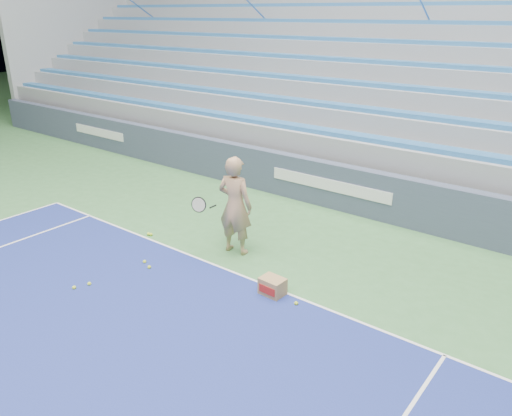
{
  "coord_description": "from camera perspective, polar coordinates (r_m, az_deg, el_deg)",
  "views": [
    {
      "loc": [
        5.53,
        5.81,
        4.44
      ],
      "look_at": [
        0.41,
        12.38,
        1.15
      ],
      "focal_mm": 35.0,
      "sensor_mm": 36.0,
      "label": 1
    }
  ],
  "objects": [
    {
      "name": "sponsor_barrier",
      "position": [
        12.13,
        8.7,
        2.59
      ],
      "size": [
        30.0,
        0.32,
        1.1
      ],
      "color": "#3C465C",
      "rests_on": "ground"
    },
    {
      "name": "bleachers",
      "position": [
        16.86,
        19.02,
        13.32
      ],
      "size": [
        31.0,
        9.15,
        7.3
      ],
      "color": "gray",
      "rests_on": "ground"
    },
    {
      "name": "tennis_player",
      "position": [
        9.56,
        -2.42,
        0.27
      ],
      "size": [
        0.99,
        0.9,
        1.95
      ],
      "color": "tan",
      "rests_on": "ground"
    },
    {
      "name": "ball_box",
      "position": [
        8.45,
        1.89,
        -8.95
      ],
      "size": [
        0.42,
        0.33,
        0.3
      ],
      "color": "#9C794B",
      "rests_on": "ground"
    },
    {
      "name": "tennis_ball_0",
      "position": [
        9.23,
        -18.52,
        -8.21
      ],
      "size": [
        0.07,
        0.07,
        0.07
      ],
      "primitive_type": "sphere",
      "color": "#C7E32E",
      "rests_on": "ground"
    },
    {
      "name": "tennis_ball_1",
      "position": [
        9.2,
        -20.07,
        -8.54
      ],
      "size": [
        0.07,
        0.07,
        0.07
      ],
      "primitive_type": "sphere",
      "color": "#C7E32E",
      "rests_on": "ground"
    },
    {
      "name": "tennis_ball_2",
      "position": [
        9.5,
        -12.1,
        -6.63
      ],
      "size": [
        0.07,
        0.07,
        0.07
      ],
      "primitive_type": "sphere",
      "color": "#C7E32E",
      "rests_on": "ground"
    },
    {
      "name": "tennis_ball_3",
      "position": [
        8.26,
        4.62,
        -10.8
      ],
      "size": [
        0.07,
        0.07,
        0.07
      ],
      "primitive_type": "sphere",
      "color": "#C7E32E",
      "rests_on": "ground"
    },
    {
      "name": "tennis_ball_4",
      "position": [
        10.86,
        -12.18,
        -2.91
      ],
      "size": [
        0.07,
        0.07,
        0.07
      ],
      "primitive_type": "sphere",
      "color": "#C7E32E",
      "rests_on": "ground"
    },
    {
      "name": "tennis_ball_5",
      "position": [
        10.83,
        -11.92,
        -2.97
      ],
      "size": [
        0.07,
        0.07,
        0.07
      ],
      "primitive_type": "sphere",
      "color": "#C7E32E",
      "rests_on": "ground"
    },
    {
      "name": "tennis_ball_6",
      "position": [
        9.71,
        -12.62,
        -6.01
      ],
      "size": [
        0.07,
        0.07,
        0.07
      ],
      "primitive_type": "sphere",
      "color": "#C7E32E",
      "rests_on": "ground"
    }
  ]
}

